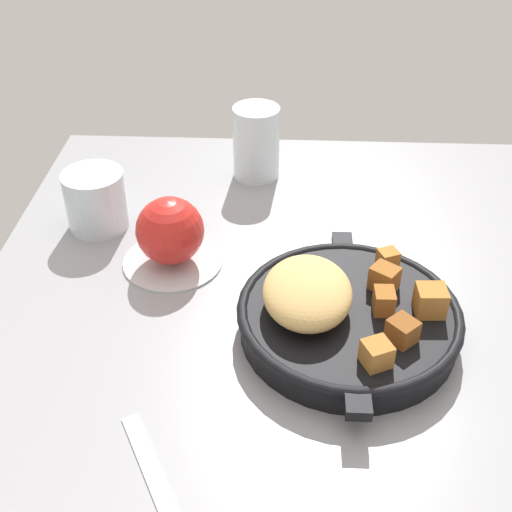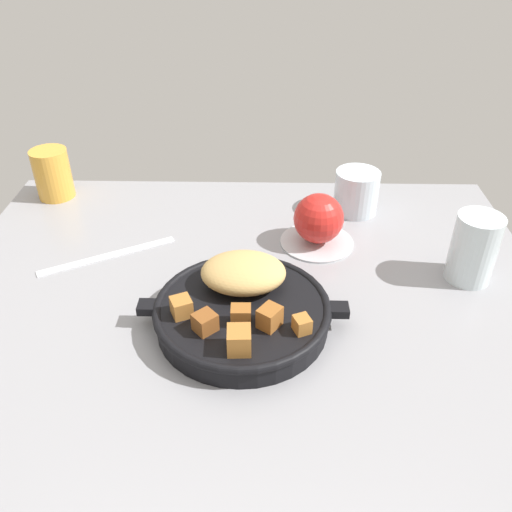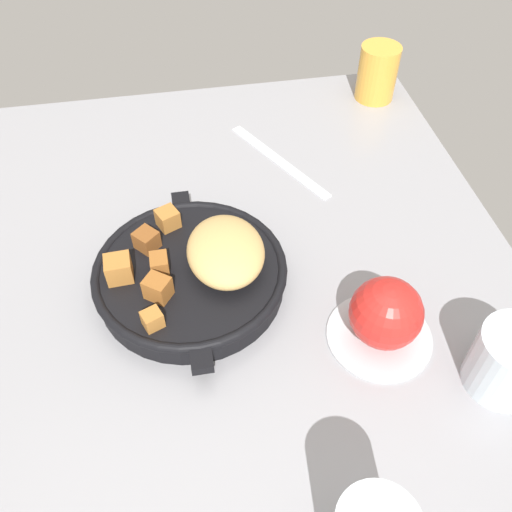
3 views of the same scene
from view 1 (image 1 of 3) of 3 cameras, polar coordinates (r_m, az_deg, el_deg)
ground_plane at (r=73.09cm, az=4.21°, el=-7.15°), size 90.72×76.42×2.40cm
cast_iron_skillet at (r=70.74cm, az=7.61°, el=-4.95°), size 28.14×23.82×7.62cm
saucer_plate at (r=81.97cm, az=-7.18°, el=-0.36°), size 12.27×12.27×0.60cm
red_apple at (r=79.41cm, az=-7.42°, el=2.18°), size 8.22×8.22×8.22cm
water_glass_short at (r=88.52cm, az=-13.64°, el=4.71°), size 7.93×7.93×7.80cm
water_glass_tall at (r=97.05cm, az=0.02°, el=9.76°), size 6.76×6.76×10.68cm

